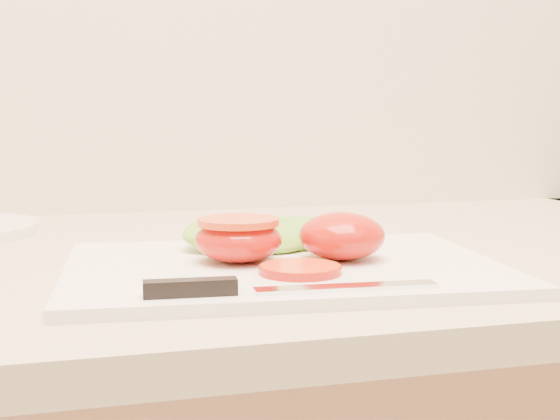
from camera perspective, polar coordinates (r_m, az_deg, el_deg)
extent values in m
cube|color=white|center=(0.68, 0.22, -4.28)|extent=(0.39, 0.30, 0.01)
ellipsoid|color=red|center=(0.69, 4.55, -1.90)|extent=(0.08, 0.08, 0.04)
ellipsoid|color=red|center=(0.68, -3.06, -2.21)|extent=(0.08, 0.08, 0.04)
cylinder|color=red|center=(0.68, -3.07, -0.86)|extent=(0.07, 0.07, 0.01)
cylinder|color=#F4561C|center=(0.63, 1.49, -4.36)|extent=(0.07, 0.07, 0.01)
ellipsoid|color=#6FC434|center=(0.75, -2.02, -1.82)|extent=(0.14, 0.10, 0.03)
ellipsoid|color=#6FC434|center=(0.76, 1.38, -1.76)|extent=(0.11, 0.08, 0.02)
cube|color=silver|center=(0.58, 4.89, -5.66)|extent=(0.14, 0.03, 0.00)
cube|color=black|center=(0.56, -6.58, -5.67)|extent=(0.07, 0.02, 0.01)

